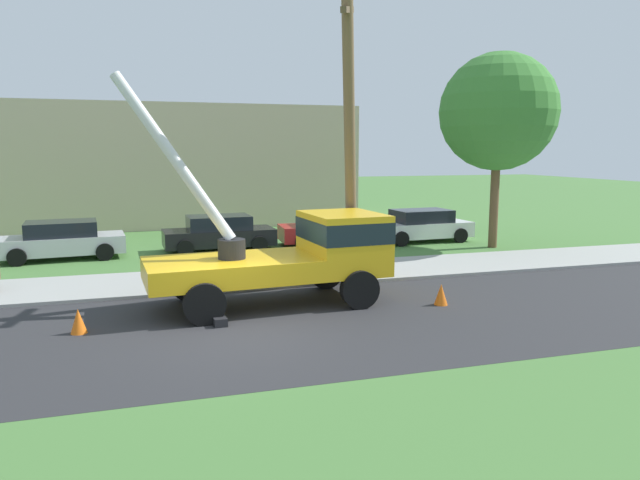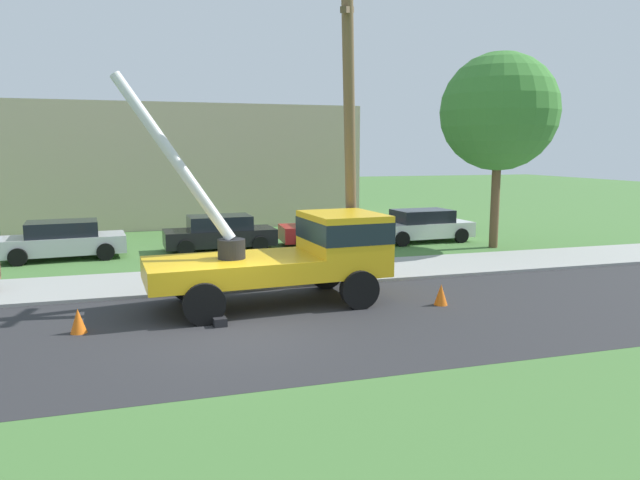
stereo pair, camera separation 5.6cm
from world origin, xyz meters
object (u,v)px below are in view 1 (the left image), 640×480
at_px(parked_sedan_red, 331,228).
at_px(roadside_tree_near, 498,112).
at_px(leaning_utility_pole, 349,132).
at_px(parked_sedan_black, 219,233).
at_px(utility_truck, 298,250).
at_px(traffic_cone_behind, 78,321).
at_px(traffic_cone_ahead, 441,294).
at_px(parked_sedan_silver, 62,240).
at_px(parked_sedan_white, 421,226).

bearing_deg(parked_sedan_red, roadside_tree_near, -22.08).
distance_m(leaning_utility_pole, parked_sedan_black, 8.97).
relative_size(utility_truck, parked_sedan_red, 1.54).
distance_m(utility_truck, traffic_cone_behind, 5.63).
xyz_separation_m(leaning_utility_pole, traffic_cone_behind, (-7.23, -2.46, -4.27)).
height_order(traffic_cone_ahead, parked_sedan_silver, parked_sedan_silver).
relative_size(leaning_utility_pole, parked_sedan_white, 1.97).
bearing_deg(utility_truck, leaning_utility_pole, 32.92).
height_order(utility_truck, parked_sedan_red, utility_truck).
relative_size(traffic_cone_behind, roadside_tree_near, 0.07).
bearing_deg(traffic_cone_ahead, traffic_cone_behind, 179.00).
bearing_deg(parked_sedan_red, parked_sedan_silver, -178.67).
xyz_separation_m(leaning_utility_pole, traffic_cone_ahead, (1.65, -2.62, -4.27)).
xyz_separation_m(leaning_utility_pole, parked_sedan_white, (6.05, 7.35, -3.84)).
relative_size(utility_truck, parked_sedan_white, 1.54).
height_order(traffic_cone_ahead, parked_sedan_black, parked_sedan_black).
bearing_deg(parked_sedan_silver, traffic_cone_behind, -81.45).
height_order(traffic_cone_ahead, traffic_cone_behind, same).
bearing_deg(parked_sedan_white, traffic_cone_ahead, -113.79).
height_order(parked_sedan_black, parked_sedan_white, same).
bearing_deg(parked_sedan_red, utility_truck, -113.25).
bearing_deg(traffic_cone_ahead, parked_sedan_silver, 136.07).
bearing_deg(traffic_cone_behind, parked_sedan_white, 36.46).
height_order(utility_truck, parked_sedan_black, utility_truck).
bearing_deg(roadside_tree_near, leaning_utility_pole, -148.34).
distance_m(utility_truck, traffic_cone_ahead, 3.95).
height_order(parked_sedan_black, parked_sedan_red, same).
bearing_deg(parked_sedan_white, parked_sedan_silver, 179.93).
bearing_deg(leaning_utility_pole, parked_sedan_red, 75.78).
relative_size(utility_truck, parked_sedan_silver, 1.52).
xyz_separation_m(traffic_cone_ahead, traffic_cone_behind, (-8.89, 0.16, 0.00)).
bearing_deg(leaning_utility_pole, parked_sedan_black, 110.67).
bearing_deg(parked_sedan_red, leaning_utility_pole, -104.22).
xyz_separation_m(utility_truck, parked_sedan_black, (-1.00, 8.79, -0.70)).
bearing_deg(utility_truck, roadside_tree_near, 31.90).
relative_size(traffic_cone_ahead, parked_sedan_red, 0.12).
height_order(traffic_cone_behind, roadside_tree_near, roadside_tree_near).
xyz_separation_m(traffic_cone_behind, parked_sedan_red, (9.16, 10.07, 0.43)).
distance_m(utility_truck, roadside_tree_near, 12.57).
bearing_deg(utility_truck, traffic_cone_ahead, -21.89).
xyz_separation_m(leaning_utility_pole, parked_sedan_black, (-2.86, 7.58, -3.84)).
height_order(traffic_cone_ahead, roadside_tree_near, roadside_tree_near).
bearing_deg(parked_sedan_silver, roadside_tree_near, -7.75).
xyz_separation_m(parked_sedan_black, parked_sedan_white, (8.91, -0.23, 0.00)).
xyz_separation_m(leaning_utility_pole, parked_sedan_silver, (-8.71, 7.37, -3.84)).
distance_m(traffic_cone_ahead, traffic_cone_behind, 8.89).
relative_size(parked_sedan_red, parked_sedan_white, 1.00).
height_order(parked_sedan_white, roadside_tree_near, roadside_tree_near).
distance_m(utility_truck, parked_sedan_red, 9.62).
xyz_separation_m(utility_truck, traffic_cone_behind, (-5.37, -1.26, -1.13)).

